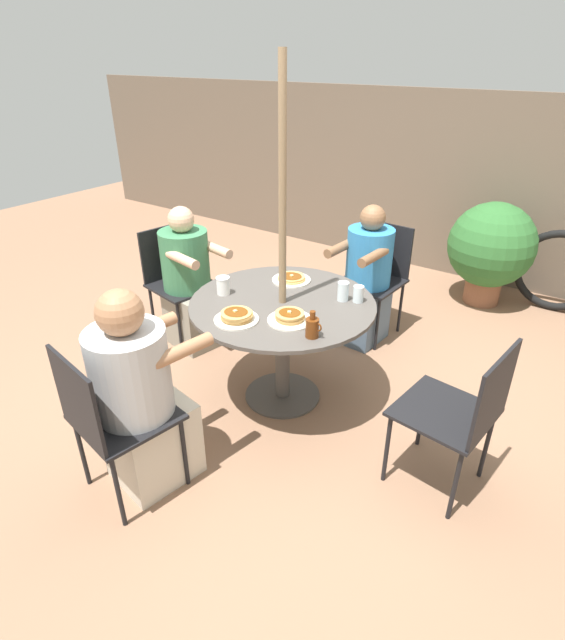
# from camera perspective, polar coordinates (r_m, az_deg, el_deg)

# --- Properties ---
(ground_plane) EXTENTS (12.00, 12.00, 0.00)m
(ground_plane) POSITION_cam_1_polar(r_m,az_deg,el_deg) (3.46, 0.00, -8.61)
(ground_plane) COLOR #8C664C
(back_fence) EXTENTS (10.00, 0.06, 1.77)m
(back_fence) POSITION_cam_1_polar(r_m,az_deg,el_deg) (5.42, 17.77, 14.43)
(back_fence) COLOR brown
(back_fence) RESTS_ON ground
(patio_table) EXTENTS (1.15, 1.15, 0.72)m
(patio_table) POSITION_cam_1_polar(r_m,az_deg,el_deg) (3.14, 0.00, -0.04)
(patio_table) COLOR #4C4742
(patio_table) RESTS_ON ground
(umbrella_pole) EXTENTS (0.05, 0.05, 2.10)m
(umbrella_pole) POSITION_cam_1_polar(r_m,az_deg,el_deg) (2.95, 0.00, 7.90)
(umbrella_pole) COLOR #846B4C
(umbrella_pole) RESTS_ON ground
(patio_chair_north) EXTENTS (0.52, 0.52, 0.89)m
(patio_chair_north) POSITION_cam_1_polar(r_m,az_deg,el_deg) (2.61, -19.28, -10.28)
(patio_chair_north) COLOR black
(patio_chair_north) RESTS_ON ground
(diner_north) EXTENTS (0.46, 0.60, 1.14)m
(diner_north) POSITION_cam_1_polar(r_m,az_deg,el_deg) (2.67, -15.88, -8.84)
(diner_north) COLOR beige
(diner_north) RESTS_ON ground
(patio_chair_east) EXTENTS (0.50, 0.50, 0.89)m
(patio_chair_east) POSITION_cam_1_polar(r_m,az_deg,el_deg) (2.66, 19.85, -9.65)
(patio_chair_east) COLOR black
(patio_chair_east) RESTS_ON ground
(patio_chair_south) EXTENTS (0.48, 0.48, 0.89)m
(patio_chair_south) POSITION_cam_1_polar(r_m,az_deg,el_deg) (4.08, 10.74, 5.39)
(patio_chair_south) COLOR black
(patio_chair_south) RESTS_ON ground
(diner_south) EXTENTS (0.38, 0.55, 1.10)m
(diner_south) POSITION_cam_1_polar(r_m,az_deg,el_deg) (3.94, 9.44, 4.34)
(diner_south) COLOR slate
(diner_south) RESTS_ON ground
(patio_chair_west) EXTENTS (0.52, 0.52, 0.89)m
(patio_chair_west) POSITION_cam_1_polar(r_m,az_deg,el_deg) (4.03, -12.04, 4.96)
(patio_chair_west) COLOR black
(patio_chair_west) RESTS_ON ground
(diner_west) EXTENTS (0.57, 0.44, 1.10)m
(diner_west) POSITION_cam_1_polar(r_m,az_deg,el_deg) (3.90, -10.57, 3.96)
(diner_west) COLOR gray
(diner_west) RESTS_ON ground
(pancake_plate_a) EXTENTS (0.26, 0.26, 0.07)m
(pancake_plate_a) POSITION_cam_1_polar(r_m,az_deg,el_deg) (2.87, -5.29, 0.38)
(pancake_plate_a) COLOR silver
(pancake_plate_a) RESTS_ON patio_table
(pancake_plate_b) EXTENTS (0.26, 0.26, 0.07)m
(pancake_plate_b) POSITION_cam_1_polar(r_m,az_deg,el_deg) (2.85, 0.84, 0.30)
(pancake_plate_b) COLOR silver
(pancake_plate_b) RESTS_ON patio_table
(pancake_plate_c) EXTENTS (0.26, 0.26, 0.04)m
(pancake_plate_c) POSITION_cam_1_polar(r_m,az_deg,el_deg) (3.36, 1.03, 4.74)
(pancake_plate_c) COLOR silver
(pancake_plate_c) RESTS_ON patio_table
(syrup_bottle) EXTENTS (0.10, 0.07, 0.15)m
(syrup_bottle) POSITION_cam_1_polar(r_m,az_deg,el_deg) (2.68, 3.44, -0.81)
(syrup_bottle) COLOR #602D0F
(syrup_bottle) RESTS_ON patio_table
(coffee_cup) EXTENTS (0.09, 0.09, 0.11)m
(coffee_cup) POSITION_cam_1_polar(r_m,az_deg,el_deg) (3.18, -6.80, 3.93)
(coffee_cup) COLOR white
(coffee_cup) RESTS_ON patio_table
(drinking_glass_a) EXTENTS (0.07, 0.07, 0.12)m
(drinking_glass_a) POSITION_cam_1_polar(r_m,az_deg,el_deg) (3.10, 6.94, 3.27)
(drinking_glass_a) COLOR silver
(drinking_glass_a) RESTS_ON patio_table
(drinking_glass_b) EXTENTS (0.07, 0.07, 0.10)m
(drinking_glass_b) POSITION_cam_1_polar(r_m,az_deg,el_deg) (3.10, 8.67, 2.96)
(drinking_glass_b) COLOR silver
(drinking_glass_b) RESTS_ON patio_table
(potted_shrub) EXTENTS (0.76, 0.76, 0.94)m
(potted_shrub) POSITION_cam_1_polar(r_m,az_deg,el_deg) (4.86, 22.72, 7.66)
(potted_shrub) COLOR brown
(potted_shrub) RESTS_ON ground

